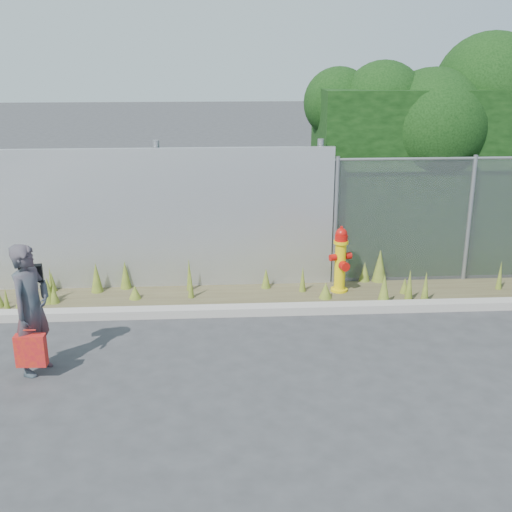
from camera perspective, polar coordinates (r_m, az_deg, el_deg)
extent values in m
plane|color=#323234|center=(7.60, 2.97, -10.44)|extent=(80.00, 80.00, 0.00)
cube|color=#9A948B|center=(9.19, 1.72, -4.77)|extent=(16.00, 0.22, 0.12)
cube|color=#484029|center=(9.76, 1.39, -3.71)|extent=(16.00, 1.20, 0.01)
cone|color=#546A1F|center=(9.70, -5.82, -2.54)|extent=(0.09, 0.09, 0.46)
cone|color=#546A1F|center=(10.02, -17.77, -2.41)|extent=(0.08, 0.08, 0.54)
cone|color=#546A1F|center=(9.99, -5.96, -1.70)|extent=(0.09, 0.09, 0.53)
cone|color=#546A1F|center=(9.96, -18.02, -2.98)|extent=(0.20, 0.20, 0.40)
cone|color=#546A1F|center=(9.79, 14.82, -2.75)|extent=(0.13, 0.13, 0.49)
cone|color=#546A1F|center=(9.56, 11.31, -3.03)|extent=(0.20, 0.20, 0.48)
cone|color=#546A1F|center=(9.72, 6.20, -3.13)|extent=(0.20, 0.20, 0.26)
cone|color=#546A1F|center=(9.95, -21.33, -3.60)|extent=(0.09, 0.09, 0.33)
cone|color=#546A1F|center=(9.82, -10.71, -3.24)|extent=(0.19, 0.19, 0.22)
cone|color=#546A1F|center=(10.69, 20.86, -1.68)|extent=(0.10, 0.10, 0.46)
cone|color=#546A1F|center=(9.78, -20.23, -3.98)|extent=(0.18, 0.18, 0.28)
cone|color=#546A1F|center=(9.93, 4.17, -2.12)|extent=(0.11, 0.11, 0.42)
cone|color=#546A1F|center=(10.18, -14.00, -1.92)|extent=(0.19, 0.19, 0.48)
cone|color=#546A1F|center=(10.13, 13.06, -2.65)|extent=(0.14, 0.14, 0.25)
cone|color=#546A1F|center=(9.94, -17.53, -3.34)|extent=(0.16, 0.16, 0.28)
cone|color=#546A1F|center=(9.79, 13.47, -2.62)|extent=(0.13, 0.13, 0.50)
cone|color=#546A1F|center=(10.07, 0.89, -2.05)|extent=(0.15, 0.15, 0.33)
cone|color=#546A1F|center=(10.52, 10.93, -0.89)|extent=(0.24, 0.24, 0.54)
cone|color=#546A1F|center=(10.43, -17.68, -2.24)|extent=(0.15, 0.15, 0.32)
cone|color=#546A1F|center=(10.24, -11.54, -1.72)|extent=(0.18, 0.18, 0.45)
cone|color=#546A1F|center=(10.60, -19.66, -2.22)|extent=(0.21, 0.21, 0.29)
cone|color=#546A1F|center=(10.51, 9.62, -1.41)|extent=(0.18, 0.18, 0.34)
cube|color=#AEB0B5|center=(10.26, -17.29, 2.97)|extent=(8.50, 0.08, 2.20)
cylinder|color=gray|center=(10.10, -8.58, 3.67)|extent=(0.10, 0.10, 2.30)
cylinder|color=gray|center=(10.19, 5.59, 3.91)|extent=(0.10, 0.10, 2.30)
cylinder|color=gray|center=(10.15, 7.07, 3.07)|extent=(0.07, 0.07, 2.05)
cylinder|color=gray|center=(10.75, 18.42, 3.12)|extent=(0.07, 0.07, 2.05)
sphere|color=black|center=(11.14, 7.35, 13.37)|extent=(1.18, 1.18, 1.18)
sphere|color=black|center=(10.99, 11.24, 13.24)|extent=(1.35, 1.35, 1.35)
sphere|color=black|center=(11.14, 15.35, 11.10)|extent=(1.88, 1.88, 1.88)
sphere|color=black|center=(11.71, 20.10, 13.78)|extent=(1.86, 1.86, 1.86)
cylinder|color=yellow|center=(10.07, 7.39, -3.04)|extent=(0.26, 0.26, 0.06)
cylinder|color=yellow|center=(9.94, 7.47, -1.05)|extent=(0.17, 0.17, 0.79)
cylinder|color=yellow|center=(9.82, 7.57, 1.24)|extent=(0.22, 0.22, 0.05)
cylinder|color=#B20F0A|center=(9.80, 7.59, 1.60)|extent=(0.20, 0.20, 0.09)
sphere|color=#B20F0A|center=(9.78, 7.60, 1.97)|extent=(0.18, 0.18, 0.18)
cylinder|color=#B20F0A|center=(9.75, 7.62, 2.50)|extent=(0.05, 0.05, 0.05)
cylinder|color=#B20F0A|center=(9.86, 6.77, -0.07)|extent=(0.09, 0.10, 0.10)
cylinder|color=#B20F0A|center=(9.91, 8.26, -0.04)|extent=(0.09, 0.10, 0.10)
cylinder|color=#B20F0A|center=(9.80, 7.63, -0.92)|extent=(0.14, 0.11, 0.14)
imported|color=#0F5760|center=(7.78, -19.34, -4.49)|extent=(0.56, 0.66, 1.55)
cube|color=#A70924|center=(7.76, -19.38, -7.92)|extent=(0.34, 0.13, 0.38)
cylinder|color=#A70924|center=(7.66, -19.57, -6.23)|extent=(0.16, 0.01, 0.01)
cube|color=black|center=(7.86, -19.38, -1.47)|extent=(0.26, 0.11, 0.19)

